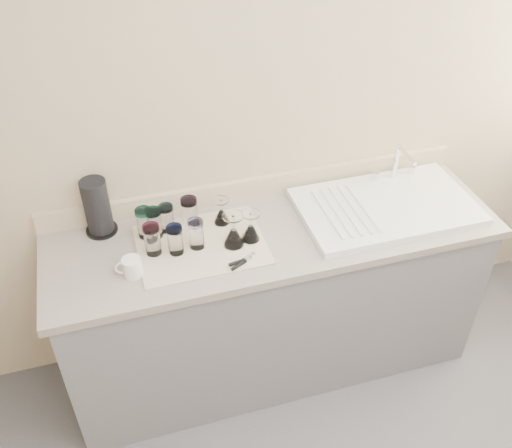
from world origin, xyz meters
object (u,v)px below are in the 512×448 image
object	(u,v)px
white_mug	(131,267)
tumbler_cyan	(167,218)
tumbler_lavender	(196,234)
goblet_front_left	(234,235)
tumbler_blue	(175,240)
tumbler_extra	(154,223)
goblet_front_right	(251,230)
tumbler_magenta	(152,239)
paper_towel_roll	(97,208)
sink_unit	(386,206)
tumbler_purple	(190,213)
tumbler_teal	(145,223)
can_opener	(243,262)
goblet_back_left	(221,215)

from	to	relation	value
white_mug	tumbler_cyan	bearing A→B (deg)	51.45
tumbler_lavender	white_mug	size ratio (longest dim) A/B	1.17
tumbler_cyan	goblet_front_left	bearing A→B (deg)	-34.89
tumbler_blue	tumbler_extra	xyz separation A→B (m)	(-0.07, 0.14, 0.00)
white_mug	goblet_front_right	bearing A→B (deg)	7.59
white_mug	tumbler_extra	bearing A→B (deg)	58.72
tumbler_cyan	tumbler_lavender	xyz separation A→B (m)	(0.10, -0.15, 0.00)
tumbler_magenta	paper_towel_roll	world-z (taller)	paper_towel_roll
sink_unit	tumbler_purple	world-z (taller)	sink_unit
goblet_front_left	paper_towel_roll	world-z (taller)	paper_towel_roll
tumbler_cyan	tumbler_blue	xyz separation A→B (m)	(0.01, -0.16, 0.00)
tumbler_teal	tumbler_cyan	world-z (taller)	tumbler_teal
tumbler_purple	paper_towel_roll	distance (m)	0.40
tumbler_teal	goblet_front_right	size ratio (longest dim) A/B	1.00
tumbler_magenta	goblet_front_right	size ratio (longest dim) A/B	1.00
tumbler_purple	tumbler_lavender	size ratio (longest dim) A/B	1.10
goblet_front_left	sink_unit	bearing A→B (deg)	3.82
can_opener	paper_towel_roll	xyz separation A→B (m)	(-0.55, 0.40, 0.11)
tumbler_teal	tumbler_blue	size ratio (longest dim) A/B	1.04
tumbler_cyan	goblet_back_left	distance (m)	0.25
tumbler_purple	goblet_front_right	bearing A→B (deg)	-34.87
sink_unit	tumbler_lavender	size ratio (longest dim) A/B	6.00
sink_unit	goblet_front_left	size ratio (longest dim) A/B	5.13
tumbler_blue	paper_towel_roll	distance (m)	0.39
tumbler_cyan	tumbler_extra	bearing A→B (deg)	-159.02
tumbler_teal	goblet_back_left	bearing A→B (deg)	-0.51
goblet_back_left	goblet_front_left	xyz separation A→B (m)	(0.01, -0.17, 0.01)
tumbler_extra	can_opener	xyz separation A→B (m)	(0.32, -0.29, -0.06)
tumbler_magenta	tumbler_blue	distance (m)	0.10
paper_towel_roll	tumbler_blue	bearing A→B (deg)	-40.17
sink_unit	can_opener	bearing A→B (deg)	-166.69
tumbler_blue	goblet_front_left	distance (m)	0.25
sink_unit	paper_towel_roll	size ratio (longest dim) A/B	3.07
tumbler_lavender	can_opener	world-z (taller)	tumbler_lavender
tumbler_extra	paper_towel_roll	size ratio (longest dim) A/B	0.52
tumbler_extra	goblet_back_left	size ratio (longest dim) A/B	1.10
sink_unit	tumbler_extra	bearing A→B (deg)	174.29
tumbler_magenta	tumbler_lavender	distance (m)	0.19
tumbler_cyan	goblet_back_left	size ratio (longest dim) A/B	1.05
tumbler_extra	can_opener	world-z (taller)	tumbler_extra
tumbler_teal	paper_towel_roll	size ratio (longest dim) A/B	0.53
sink_unit	tumbler_magenta	bearing A→B (deg)	-179.78
tumbler_blue	tumbler_teal	bearing A→B (deg)	126.20
sink_unit	goblet_back_left	world-z (taller)	sink_unit
goblet_back_left	goblet_front_left	size ratio (longest dim) A/B	0.80
white_mug	paper_towel_roll	xyz separation A→B (m)	(-0.10, 0.33, 0.09)
tumbler_magenta	paper_towel_roll	distance (m)	0.31
paper_towel_roll	goblet_front_left	bearing A→B (deg)	-26.44
tumbler_lavender	tumbler_extra	size ratio (longest dim) A/B	0.97
sink_unit	paper_towel_roll	distance (m)	1.32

